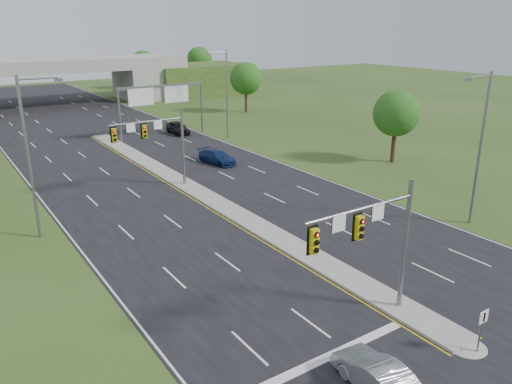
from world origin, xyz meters
The scene contains 20 objects.
ground centered at (0.00, 0.00, 0.00)m, with size 240.00×240.00×0.00m, color #2E4719.
road centered at (0.00, 35.00, 0.01)m, with size 24.00×160.00×0.02m, color black.
median centered at (0.00, 23.00, 0.10)m, with size 2.00×54.00×0.16m, color gray.
median_nose centered at (0.00, -4.00, 0.10)m, with size 2.00×2.00×0.16m, color gray.
lane_markings centered at (-0.60, 28.91, 0.02)m, with size 23.72×160.00×0.01m.
signal_mast_near centered at (-2.26, -0.07, 4.73)m, with size 6.62×0.60×7.00m.
signal_mast_far centered at (-2.26, 24.93, 4.73)m, with size 6.62×0.60×7.00m.
keep_right_sign centered at (0.00, -4.53, 1.52)m, with size 0.60×0.13×2.20m.
sign_gantry centered at (6.68, 44.92, 5.24)m, with size 11.58×0.44×6.67m.
overpass centered at (0.00, 80.00, 3.55)m, with size 80.00×14.00×8.10m.
lightpole_l_mid centered at (-13.30, 20.00, 6.10)m, with size 2.85×0.25×11.00m.
lightpole_r_near centered at (13.30, 5.00, 6.10)m, with size 2.85×0.25×11.00m.
lightpole_r_far centered at (13.30, 40.00, 6.10)m, with size 2.85×0.25×11.00m.
tree_r_near centered at (22.00, 20.00, 5.18)m, with size 4.80×4.80×7.60m.
tree_r_mid centered at (26.00, 55.00, 5.51)m, with size 5.20×5.20×8.12m.
tree_back_c centered at (24.00, 94.00, 5.51)m, with size 5.60×5.60×8.32m.
tree_back_d centered at (38.00, 94.00, 5.84)m, with size 6.00×6.00×8.85m.
car_silver centered at (-5.61, -3.77, 0.74)m, with size 1.53×4.38×1.44m, color #96989D.
car_far_b centered at (6.13, 29.75, 0.70)m, with size 1.92×4.71×1.37m, color #0C1F4D.
car_far_c centered at (9.21, 45.78, 0.84)m, with size 1.93×4.79×1.63m, color black.
Camera 1 is at (-18.75, -14.64, 14.04)m, focal length 35.00 mm.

